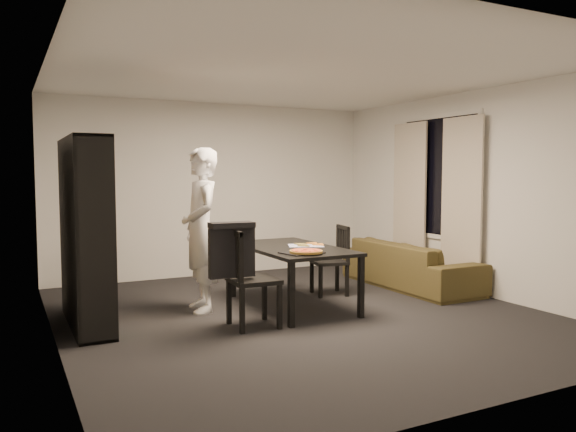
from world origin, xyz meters
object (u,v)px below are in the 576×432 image
baking_tray (302,253)px  person (201,230)px  sofa (410,264)px  chair_right (335,255)px  bookshelf (85,232)px  dining_table (292,252)px  chair_left (245,272)px  pepperoni_pizza (306,251)px

baking_tray → person: bearing=136.0°
person → sofa: (2.96, -0.01, -0.61)m
chair_right → bookshelf: bearing=-76.8°
dining_table → sofa: 2.01m
bookshelf → chair_left: (1.40, -0.82, -0.39)m
chair_right → pepperoni_pizza: (-0.94, -0.92, 0.22)m
dining_table → pepperoni_pizza: size_ratio=4.80×
baking_tray → bookshelf: bearing=159.8°
dining_table → sofa: bearing=8.2°
dining_table → chair_left: 1.02m
chair_left → baking_tray: chair_left is taller
bookshelf → dining_table: size_ratio=1.13×
chair_left → chair_right: size_ratio=1.12×
chair_right → chair_left: bearing=-49.3°
person → baking_tray: size_ratio=4.58×
dining_table → chair_left: size_ratio=1.70×
bookshelf → sofa: bookshelf is taller
baking_tray → sofa: (2.12, 0.80, -0.40)m
chair_left → sofa: bearing=-70.6°
bookshelf → chair_left: size_ratio=1.92×
dining_table → baking_tray: bearing=-106.5°
chair_left → pepperoni_pizza: (0.70, -0.00, 0.16)m
bookshelf → baking_tray: bearing=-20.2°
bookshelf → chair_right: 3.07m
person → sofa: person is taller
baking_tray → pepperoni_pizza: pepperoni_pizza is taller
dining_table → baking_tray: baking_tray is taller
person → baking_tray: (0.84, -0.81, -0.21)m
chair_left → sofa: (2.80, 0.86, -0.25)m
chair_right → sofa: size_ratio=0.42×
person → chair_left: bearing=15.0°
chair_right → baking_tray: 1.30m
baking_tray → sofa: 2.30m
dining_table → person: (-0.99, 0.29, 0.28)m
person → bookshelf: bearing=-83.3°
bookshelf → dining_table: 2.26m
dining_table → person: person is taller
baking_tray → pepperoni_pizza: 0.07m
dining_table → person: 1.07m
dining_table → chair_right: size_ratio=1.91×
chair_right → person: size_ratio=0.48×
chair_right → baking_tray: chair_right is taller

